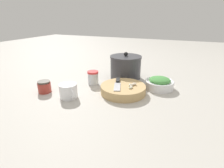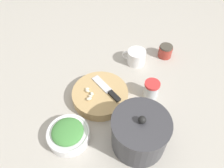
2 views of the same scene
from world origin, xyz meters
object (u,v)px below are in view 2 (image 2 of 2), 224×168
Objects in this scene: honey_jar at (165,51)px; cutting_board at (100,95)px; garlic_cloves at (89,94)px; coffee_mug at (136,57)px; herb_bowl at (68,134)px; spice_jar at (151,89)px; stock_pot at (140,133)px; chef_knife at (108,90)px.

cutting_board is at bearing 21.24° from honey_jar.
garlic_cloves is 0.63× the size of coffee_mug.
garlic_cloves is at bearing 19.44° from honey_jar.
coffee_mug is (-0.43, -0.32, 0.00)m from herb_bowl.
garlic_cloves is at bearing -11.77° from spice_jar.
stock_pot reaches higher than honey_jar.
chef_knife is at bearing -81.07° from stock_pot.
cutting_board is 1.17× the size of stock_pot.
honey_jar is (-0.17, 0.00, -0.01)m from coffee_mug.
chef_knife is 1.59× the size of coffee_mug.
herb_bowl is (0.21, 0.15, -0.02)m from chef_knife.
chef_knife is 0.26m from stock_pot.
honey_jar reaches higher than cutting_board.
spice_jar is at bearing -127.09° from stock_pot.
herb_bowl is at bearing 12.66° from spice_jar.
honey_jar is (-0.47, -0.17, -0.02)m from garlic_cloves.
coffee_mug reaches higher than garlic_cloves.
cutting_board is 2.96× the size of spice_jar.
garlic_cloves reaches higher than chef_knife.
herb_bowl is (0.18, 0.15, 0.01)m from cutting_board.
honey_jar is (-0.60, -0.31, -0.00)m from herb_bowl.
stock_pot is at bearing 106.27° from cutting_board.
spice_jar reaches higher than garlic_cloves.
honey_jar is (-0.19, -0.22, -0.01)m from spice_jar.
stock_pot is (0.15, 0.20, 0.04)m from spice_jar.
garlic_cloves is 0.33× the size of stock_pot.
stock_pot is at bearing -100.21° from chef_knife.
chef_knife is 2.11× the size of spice_jar.
coffee_mug reaches higher than chef_knife.
garlic_cloves is 0.35m from coffee_mug.
cutting_board is at bearing -176.74° from garlic_cloves.
chef_knife reaches higher than cutting_board.
cutting_board is 1.49× the size of herb_bowl.
spice_jar is (-0.28, 0.06, -0.01)m from garlic_cloves.
herb_bowl is (0.13, 0.15, -0.02)m from garlic_cloves.
cutting_board is 0.30m from coffee_mug.
chef_knife is at bearing 173.37° from cutting_board.
spice_jar is at bearing 49.06° from honey_jar.
coffee_mug is at bearing -150.31° from garlic_cloves.
chef_knife is at bearing -145.43° from herb_bowl.
cutting_board is 0.06m from garlic_cloves.
spice_jar reaches higher than chef_knife.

